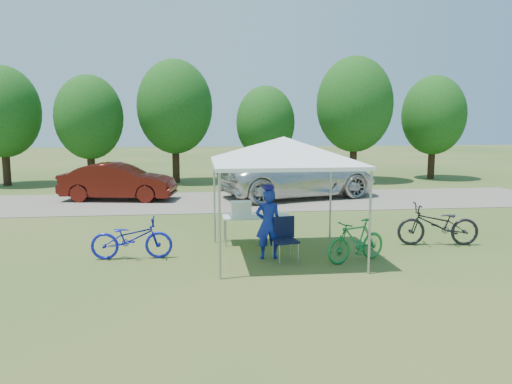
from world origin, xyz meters
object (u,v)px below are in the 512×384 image
Objects in this scene: bike_green at (356,241)px; minivan at (299,175)px; cooler at (241,209)px; sedan at (118,182)px; cyclist at (268,224)px; folding_table at (257,217)px; folding_chair at (285,235)px; bike_dark at (438,225)px; bike_blue at (132,238)px.

bike_green is 9.38m from minivan.
sedan is (-4.15, 7.41, -0.15)m from cooler.
bike_green is (1.88, -0.50, -0.32)m from cyclist.
folding_chair is (0.44, -1.64, -0.08)m from folding_table.
cooler is 0.33× the size of bike_green.
bike_green is (1.53, -0.33, -0.10)m from folding_chair.
sedan reaches higher than folding_table.
bike_green is at bearing -136.09° from sedan.
cyclist is 9.20m from minivan.
bike_green is 0.78× the size of bike_dark.
folding_chair is at bearing -125.18° from bike_green.
cyclist is 10.02m from sedan.
cyclist reaches higher than bike_dark.
bike_dark is (2.48, 1.19, 0.06)m from bike_green.
folding_table is at bearing 145.09° from minivan.
bike_dark is (4.84, -0.78, -0.36)m from cooler.
minivan is at bearing 68.06° from cooler.
folding_table is 3.17m from bike_blue.
folding_table is 1.76× the size of folding_chair.
cooler is at bearing -141.62° from sedan.
minivan is at bearing 66.08° from folding_chair.
cyclist is 0.25× the size of minivan.
folding_chair reaches higher than folding_table.
cooler is 7.96m from minivan.
folding_table is 1.48m from cyclist.
sedan is (-1.59, 8.57, 0.26)m from bike_blue.
folding_chair is 0.54× the size of bike_blue.
bike_blue is 7.41m from bike_dark.
folding_chair is 0.45m from cyclist.
bike_green is 2.75m from bike_dark.
minivan is at bearing -106.38° from cyclist.
cooler is at bearing -91.38° from bike_dark.
bike_blue is at bearing 131.42° from minivan.
folding_table is 0.27× the size of minivan.
folding_table is 2.79m from bike_green.
cyclist is 0.88× the size of bike_blue.
minivan reaches higher than folding_table.
bike_dark reaches higher than bike_green.
bike_green is at bearing -39.79° from cooler.
folding_table is 1.08× the size of bike_green.
cooler is (-0.83, 1.64, 0.32)m from folding_chair.
folding_chair is 10.34m from sedan.
cooler is at bearing -153.00° from bike_green.
sedan is (-4.98, 9.06, 0.17)m from folding_chair.
sedan is at bearing 11.09° from bike_blue.
bike_blue is at bearing -6.58° from cyclist.
bike_green is at bearing -98.84° from bike_blue.
cyclist reaches higher than folding_chair.
cooler is at bearing -65.15° from bike_blue.
folding_table is 0.46m from cooler.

